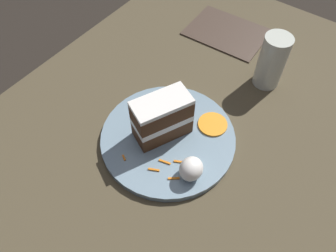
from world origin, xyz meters
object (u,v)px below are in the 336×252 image
object	(u,v)px
plate	(168,138)
menu_card	(227,32)
drinking_glass	(271,64)
orange_garnish	(213,124)
cream_dollop	(191,169)
cake_slice	(162,118)

from	to	relation	value
plate	menu_card	xyz separation A→B (m)	(0.40, 0.08, -0.01)
plate	drinking_glass	bearing A→B (deg)	-17.98
drinking_glass	menu_card	world-z (taller)	drinking_glass
orange_garnish	menu_card	size ratio (longest dim) A/B	0.30
orange_garnish	cream_dollop	bearing A→B (deg)	-167.45
cream_dollop	menu_card	size ratio (longest dim) A/B	0.23
drinking_glass	menu_card	xyz separation A→B (m)	(0.11, 0.18, -0.06)
plate	menu_card	world-z (taller)	plate
cake_slice	plate	bearing A→B (deg)	-156.28
cake_slice	menu_card	world-z (taller)	cake_slice
cream_dollop	plate	bearing A→B (deg)	61.82
plate	orange_garnish	bearing A→B (deg)	-37.00
orange_garnish	drinking_glass	bearing A→B (deg)	-8.58
plate	orange_garnish	distance (m)	0.10
plate	cream_dollop	world-z (taller)	cream_dollop
cream_dollop	drinking_glass	world-z (taller)	drinking_glass
cake_slice	drinking_glass	size ratio (longest dim) A/B	0.97
orange_garnish	drinking_glass	size ratio (longest dim) A/B	0.48
cream_dollop	orange_garnish	size ratio (longest dim) A/B	0.78
orange_garnish	menu_card	world-z (taller)	orange_garnish
cake_slice	drinking_glass	xyz separation A→B (m)	(0.29, -0.11, -0.01)
cream_dollop	menu_card	world-z (taller)	cream_dollop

